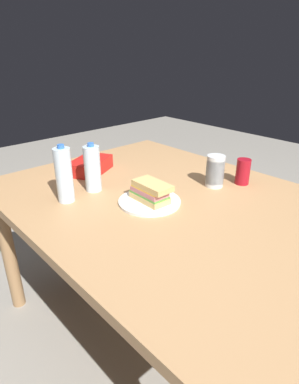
{
  "coord_description": "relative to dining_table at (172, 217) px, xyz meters",
  "views": [
    {
      "loc": [
        0.85,
        -0.91,
        1.36
      ],
      "look_at": [
        -0.05,
        -0.09,
        0.8
      ],
      "focal_mm": 30.14,
      "sensor_mm": 36.0,
      "label": 1
    }
  ],
  "objects": [
    {
      "name": "paper_plate",
      "position": [
        -0.05,
        -0.09,
        0.09
      ],
      "size": [
        0.26,
        0.26,
        0.01
      ],
      "primitive_type": "cylinder",
      "color": "white",
      "rests_on": "dining_table"
    },
    {
      "name": "ground_plane",
      "position": [
        0.0,
        0.0,
        -0.67
      ],
      "size": [
        8.0,
        8.0,
        0.0
      ],
      "primitive_type": "plane",
      "color": "gray"
    },
    {
      "name": "water_bottle_spare",
      "position": [
        -0.32,
        -0.19,
        0.18
      ],
      "size": [
        0.07,
        0.07,
        0.22
      ],
      "color": "silver",
      "rests_on": "dining_table"
    },
    {
      "name": "sandwich",
      "position": [
        -0.05,
        -0.09,
        0.13
      ],
      "size": [
        0.19,
        0.1,
        0.08
      ],
      "color": "#DBB26B",
      "rests_on": "paper_plate"
    },
    {
      "name": "water_bottle_tall",
      "position": [
        -0.31,
        -0.33,
        0.2
      ],
      "size": [
        0.07,
        0.07,
        0.25
      ],
      "color": "silver",
      "rests_on": "dining_table"
    },
    {
      "name": "dining_table",
      "position": [
        0.0,
        0.0,
        0.0
      ],
      "size": [
        1.59,
        1.16,
        0.75
      ],
      "color": "tan",
      "rests_on": "ground_plane"
    },
    {
      "name": "soda_can_red",
      "position": [
        0.09,
        0.38,
        0.14
      ],
      "size": [
        0.07,
        0.07,
        0.12
      ],
      "primitive_type": "cylinder",
      "color": "maroon",
      "rests_on": "dining_table"
    },
    {
      "name": "chip_bag",
      "position": [
        -0.53,
        -0.07,
        0.12
      ],
      "size": [
        0.24,
        0.27,
        0.07
      ],
      "primitive_type": "cube",
      "rotation": [
        0.0,
        0.0,
        5.2
      ],
      "color": "red",
      "rests_on": "dining_table"
    },
    {
      "name": "plastic_cup_stack",
      "position": [
        0.02,
        0.26,
        0.15
      ],
      "size": [
        0.08,
        0.08,
        0.15
      ],
      "color": "silver",
      "rests_on": "dining_table"
    }
  ]
}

